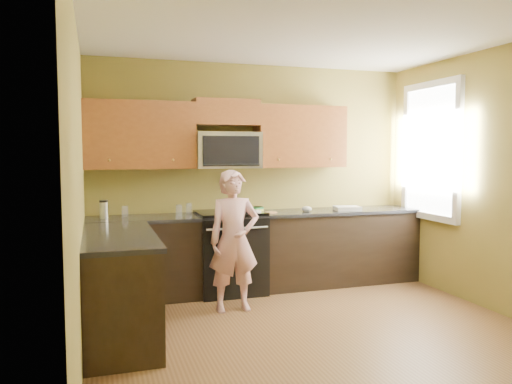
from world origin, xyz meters
name	(u,v)px	position (x,y,z in m)	size (l,w,h in m)	color
floor	(322,338)	(0.00, 0.00, 0.00)	(4.00, 4.00, 0.00)	brown
ceiling	(326,26)	(0.00, 0.00, 2.70)	(4.00, 4.00, 0.00)	white
wall_back	(254,175)	(0.00, 2.00, 1.35)	(4.00, 4.00, 0.00)	olive
wall_front	(502,212)	(0.00, -2.00, 1.35)	(4.00, 4.00, 0.00)	olive
wall_left	(78,191)	(-2.00, 0.00, 1.35)	(4.00, 4.00, 0.00)	olive
wall_right	(509,181)	(2.00, 0.00, 1.35)	(4.00, 4.00, 0.00)	olive
cabinet_back_run	(262,252)	(0.00, 1.70, 0.44)	(4.00, 0.60, 0.88)	black
cabinet_left_run	(119,287)	(-1.70, 0.60, 0.44)	(0.60, 1.60, 0.88)	black
countertop_back	(262,214)	(0.00, 1.69, 0.90)	(4.00, 0.62, 0.04)	black
countertop_left	(119,236)	(-1.69, 0.60, 0.90)	(0.62, 1.60, 0.04)	black
stove	(230,252)	(-0.40, 1.68, 0.47)	(0.76, 0.65, 0.95)	black
microwave	(227,168)	(-0.40, 1.80, 1.45)	(0.76, 0.40, 0.42)	silver
upper_cab_left	(141,169)	(-1.39, 1.83, 1.45)	(1.22, 0.33, 0.75)	brown
upper_cab_right	(300,167)	(0.54, 1.83, 1.45)	(1.12, 0.33, 0.75)	brown
upper_cab_over_mw	(226,112)	(-0.40, 1.83, 2.10)	(0.76, 0.33, 0.30)	brown
window	(431,151)	(1.98, 1.20, 1.65)	(0.06, 1.06, 1.66)	white
woman	(234,241)	(-0.53, 1.01, 0.73)	(0.53, 0.35, 1.46)	#DE6F74
frying_pan	(239,214)	(-0.36, 1.42, 0.95)	(0.29, 0.50, 0.07)	black
butter_tub	(258,213)	(-0.07, 1.63, 0.92)	(0.14, 0.14, 0.10)	yellow
toast_slice	(271,212)	(0.09, 1.62, 0.93)	(0.11, 0.11, 0.01)	#B27F47
napkin_a	(257,212)	(-0.13, 1.51, 0.95)	(0.11, 0.12, 0.06)	silver
napkin_b	(307,209)	(0.54, 1.61, 0.95)	(0.12, 0.13, 0.07)	silver
dish_towel	(347,208)	(1.07, 1.59, 0.95)	(0.30, 0.24, 0.05)	silver
travel_mug	(104,218)	(-1.80, 1.73, 0.92)	(0.09, 0.09, 0.20)	silver
glass_a	(125,211)	(-1.57, 1.80, 0.98)	(0.07, 0.07, 0.12)	silver
glass_b	(189,208)	(-0.84, 1.89, 0.98)	(0.07, 0.07, 0.12)	silver
glass_c	(179,210)	(-0.98, 1.75, 0.98)	(0.07, 0.07, 0.12)	silver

